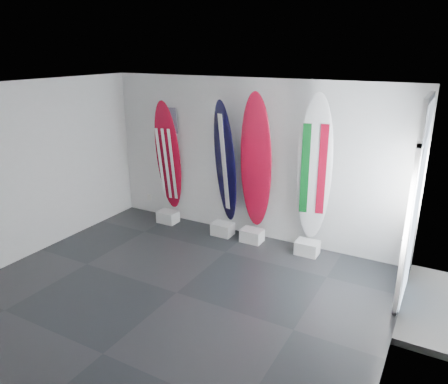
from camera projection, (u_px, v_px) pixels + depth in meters
The scene contains 16 objects.
floor at pixel (177, 293), 6.41m from camera, with size 6.00×6.00×0.00m, color black.
ceiling at pixel (168, 88), 5.45m from camera, with size 6.00×6.00×0.00m, color white.
wall_back at pixel (250, 160), 8.00m from camera, with size 6.00×6.00×0.00m, color white.
wall_front at pixel (12, 280), 3.85m from camera, with size 6.00×6.00×0.00m, color white.
wall_left at pixel (29, 171), 7.30m from camera, with size 5.00×5.00×0.00m, color white.
wall_right at pixel (403, 244), 4.56m from camera, with size 5.00×5.00×0.00m, color white.
display_block_usa at pixel (168, 217), 8.97m from camera, with size 0.40×0.30×0.24m, color silver.
surfboard_usa at pixel (168, 157), 8.64m from camera, with size 0.53×0.08×2.34m, color maroon.
display_block_navy at pixel (223, 229), 8.37m from camera, with size 0.40×0.30×0.24m, color silver.
surfboard_navy at pixel (225, 163), 8.03m from camera, with size 0.54×0.08×2.40m, color black.
display_block_swiss at pixel (252, 235), 8.08m from camera, with size 0.40×0.30×0.24m, color silver.
surfboard_swiss at pixel (256, 163), 7.71m from camera, with size 0.58×0.08×2.58m, color maroon.
display_block_italy at pixel (307, 248), 7.58m from camera, with size 0.40×0.30×0.24m, color silver.
surfboard_italy at pixel (314, 170), 7.21m from camera, with size 0.59×0.08×2.60m, color silver.
wall_outlet at pixel (149, 197), 9.47m from camera, with size 0.09×0.02×0.13m, color silver.
glass_door at pixel (415, 206), 5.88m from camera, with size 0.12×1.16×2.85m, color white, non-canonical shape.
Camera 1 is at (3.32, -4.55, 3.49)m, focal length 34.20 mm.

